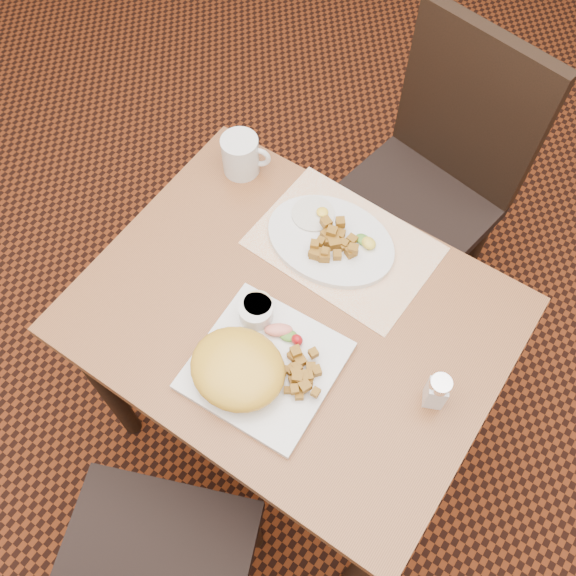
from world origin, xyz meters
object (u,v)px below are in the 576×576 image
at_px(salt_shaker, 437,391).
at_px(plate_square, 265,366).
at_px(plate_oval, 331,241).
at_px(coffee_mug, 241,155).
at_px(chair_far, 432,176).
at_px(table, 292,335).

bearing_deg(salt_shaker, plate_square, -157.75).
xyz_separation_m(plate_oval, coffee_mug, (-0.30, 0.06, 0.04)).
relative_size(salt_shaker, coffee_mug, 0.86).
relative_size(chair_far, coffee_mug, 8.31).
distance_m(plate_square, salt_shaker, 0.35).
xyz_separation_m(chair_far, coffee_mug, (-0.35, -0.42, 0.26)).
distance_m(table, coffee_mug, 0.45).
bearing_deg(plate_oval, salt_shaker, -28.76).
height_order(table, salt_shaker, salt_shaker).
distance_m(table, chair_far, 0.69).
relative_size(plate_oval, coffee_mug, 2.61).
bearing_deg(table, chair_far, 87.70).
distance_m(plate_oval, salt_shaker, 0.43).
xyz_separation_m(salt_shaker, coffee_mug, (-0.67, 0.27, -0.00)).
height_order(chair_far, coffee_mug, chair_far).
height_order(chair_far, salt_shaker, chair_far).
distance_m(chair_far, salt_shaker, 0.80).
distance_m(plate_square, coffee_mug, 0.53).
bearing_deg(salt_shaker, table, 179.36).
bearing_deg(coffee_mug, plate_oval, -12.06).
bearing_deg(plate_square, chair_far, 89.68).
xyz_separation_m(chair_far, plate_oval, (-0.06, -0.48, 0.22)).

